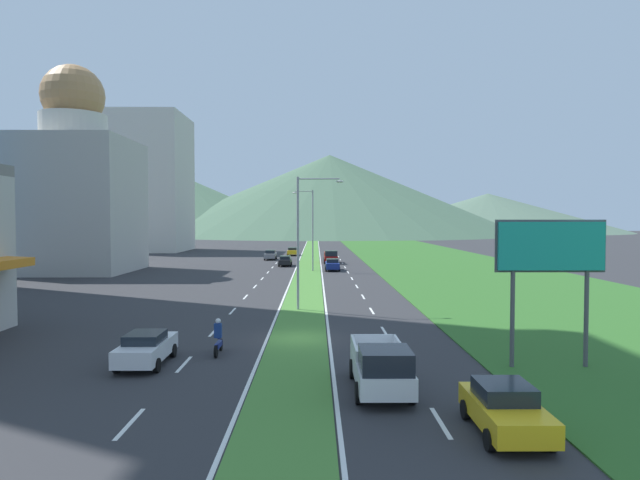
% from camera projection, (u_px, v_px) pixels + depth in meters
% --- Properties ---
extents(ground_plane, '(600.00, 600.00, 0.00)m').
position_uv_depth(ground_plane, '(298.00, 339.00, 30.60)').
color(ground_plane, '#2D2D30').
extents(grass_median, '(3.20, 240.00, 0.06)m').
position_uv_depth(grass_median, '(310.00, 260.00, 90.55)').
color(grass_median, '#477F33').
rests_on(grass_median, ground_plane).
extents(grass_verge_right, '(24.00, 240.00, 0.06)m').
position_uv_depth(grass_verge_right, '(434.00, 260.00, 90.71)').
color(grass_verge_right, '#2D6023').
rests_on(grass_verge_right, ground_plane).
extents(lane_dash_left_1, '(0.16, 2.80, 0.01)m').
position_uv_depth(lane_dash_left_1, '(130.00, 424.00, 17.94)').
color(lane_dash_left_1, silver).
rests_on(lane_dash_left_1, ground_plane).
extents(lane_dash_left_2, '(0.16, 2.80, 0.01)m').
position_uv_depth(lane_dash_left_2, '(184.00, 364.00, 25.32)').
color(lane_dash_left_2, silver).
rests_on(lane_dash_left_2, ground_plane).
extents(lane_dash_left_3, '(0.16, 2.80, 0.01)m').
position_uv_depth(lane_dash_left_3, '(214.00, 332.00, 32.69)').
color(lane_dash_left_3, silver).
rests_on(lane_dash_left_3, ground_plane).
extents(lane_dash_left_4, '(0.16, 2.80, 0.01)m').
position_uv_depth(lane_dash_left_4, '(233.00, 311.00, 40.06)').
color(lane_dash_left_4, silver).
rests_on(lane_dash_left_4, ground_plane).
extents(lane_dash_left_5, '(0.16, 2.80, 0.01)m').
position_uv_depth(lane_dash_left_5, '(246.00, 297.00, 47.44)').
color(lane_dash_left_5, silver).
rests_on(lane_dash_left_5, ground_plane).
extents(lane_dash_left_6, '(0.16, 2.80, 0.01)m').
position_uv_depth(lane_dash_left_6, '(255.00, 287.00, 54.81)').
color(lane_dash_left_6, silver).
rests_on(lane_dash_left_6, ground_plane).
extents(lane_dash_left_7, '(0.16, 2.80, 0.01)m').
position_uv_depth(lane_dash_left_7, '(262.00, 279.00, 62.18)').
color(lane_dash_left_7, silver).
rests_on(lane_dash_left_7, ground_plane).
extents(lane_dash_left_8, '(0.16, 2.80, 0.01)m').
position_uv_depth(lane_dash_left_8, '(268.00, 272.00, 69.55)').
color(lane_dash_left_8, silver).
rests_on(lane_dash_left_8, ground_plane).
extents(lane_dash_left_9, '(0.16, 2.80, 0.01)m').
position_uv_depth(lane_dash_left_9, '(272.00, 267.00, 76.93)').
color(lane_dash_left_9, silver).
rests_on(lane_dash_left_9, ground_plane).
extents(lane_dash_left_10, '(0.16, 2.80, 0.01)m').
position_uv_depth(lane_dash_left_10, '(276.00, 263.00, 84.30)').
color(lane_dash_left_10, silver).
rests_on(lane_dash_left_10, ground_plane).
extents(lane_dash_left_11, '(0.16, 2.80, 0.01)m').
position_uv_depth(lane_dash_left_11, '(279.00, 260.00, 91.67)').
color(lane_dash_left_11, silver).
rests_on(lane_dash_left_11, ground_plane).
extents(lane_dash_left_12, '(0.16, 2.80, 0.01)m').
position_uv_depth(lane_dash_left_12, '(282.00, 257.00, 99.04)').
color(lane_dash_left_12, silver).
rests_on(lane_dash_left_12, ground_plane).
extents(lane_dash_right_1, '(0.16, 2.80, 0.01)m').
position_uv_depth(lane_dash_right_1, '(441.00, 423.00, 18.02)').
color(lane_dash_right_1, silver).
rests_on(lane_dash_right_1, ground_plane).
extents(lane_dash_right_2, '(0.16, 2.80, 0.01)m').
position_uv_depth(lane_dash_right_2, '(404.00, 364.00, 25.40)').
color(lane_dash_right_2, silver).
rests_on(lane_dash_right_2, ground_plane).
extents(lane_dash_right_3, '(0.16, 2.80, 0.01)m').
position_uv_depth(lane_dash_right_3, '(384.00, 331.00, 32.77)').
color(lane_dash_right_3, silver).
rests_on(lane_dash_right_3, ground_plane).
extents(lane_dash_right_4, '(0.16, 2.80, 0.01)m').
position_uv_depth(lane_dash_right_4, '(372.00, 311.00, 40.14)').
color(lane_dash_right_4, silver).
rests_on(lane_dash_right_4, ground_plane).
extents(lane_dash_right_5, '(0.16, 2.80, 0.01)m').
position_uv_depth(lane_dash_right_5, '(363.00, 297.00, 47.51)').
color(lane_dash_right_5, silver).
rests_on(lane_dash_right_5, ground_plane).
extents(lane_dash_right_6, '(0.16, 2.80, 0.01)m').
position_uv_depth(lane_dash_right_6, '(357.00, 286.00, 54.89)').
color(lane_dash_right_6, silver).
rests_on(lane_dash_right_6, ground_plane).
extents(lane_dash_right_7, '(0.16, 2.80, 0.01)m').
position_uv_depth(lane_dash_right_7, '(352.00, 279.00, 62.26)').
color(lane_dash_right_7, silver).
rests_on(lane_dash_right_7, ground_plane).
extents(lane_dash_right_8, '(0.16, 2.80, 0.01)m').
position_uv_depth(lane_dash_right_8, '(348.00, 272.00, 69.63)').
color(lane_dash_right_8, silver).
rests_on(lane_dash_right_8, ground_plane).
extents(lane_dash_right_9, '(0.16, 2.80, 0.01)m').
position_uv_depth(lane_dash_right_9, '(345.00, 267.00, 77.00)').
color(lane_dash_right_9, silver).
rests_on(lane_dash_right_9, ground_plane).
extents(lane_dash_right_10, '(0.16, 2.80, 0.01)m').
position_uv_depth(lane_dash_right_10, '(342.00, 263.00, 84.38)').
color(lane_dash_right_10, silver).
rests_on(lane_dash_right_10, ground_plane).
extents(lane_dash_right_11, '(0.16, 2.80, 0.01)m').
position_uv_depth(lane_dash_right_11, '(340.00, 260.00, 91.75)').
color(lane_dash_right_11, silver).
rests_on(lane_dash_right_11, ground_plane).
extents(lane_dash_right_12, '(0.16, 2.80, 0.01)m').
position_uv_depth(lane_dash_right_12, '(338.00, 257.00, 99.12)').
color(lane_dash_right_12, silver).
rests_on(lane_dash_right_12, ground_plane).
extents(edge_line_median_left, '(0.16, 240.00, 0.01)m').
position_uv_depth(edge_line_median_left, '(299.00, 260.00, 90.54)').
color(edge_line_median_left, silver).
rests_on(edge_line_median_left, ground_plane).
extents(edge_line_median_right, '(0.16, 240.00, 0.01)m').
position_uv_depth(edge_line_median_right, '(320.00, 260.00, 90.57)').
color(edge_line_median_right, silver).
rests_on(edge_line_median_right, ground_plane).
extents(domed_building, '(14.43, 14.43, 26.35)m').
position_uv_depth(domed_building, '(75.00, 190.00, 70.17)').
color(domed_building, '#B7B2A8').
rests_on(domed_building, ground_plane).
extents(midrise_colored, '(17.68, 17.68, 28.98)m').
position_uv_depth(midrise_colored, '(144.00, 183.00, 117.45)').
color(midrise_colored, beige).
rests_on(midrise_colored, ground_plane).
extents(hill_far_left, '(125.89, 125.89, 27.08)m').
position_uv_depth(hill_far_left, '(181.00, 205.00, 253.79)').
color(hill_far_left, '#47664C').
rests_on(hill_far_left, ground_plane).
extents(hill_far_center, '(174.39, 174.39, 37.14)m').
position_uv_depth(hill_far_center, '(330.00, 195.00, 257.53)').
color(hill_far_center, '#47664C').
rests_on(hill_far_center, ground_plane).
extents(hill_far_right, '(143.01, 143.01, 21.07)m').
position_uv_depth(hill_far_right, '(488.00, 213.00, 299.51)').
color(hill_far_right, '#516B56').
rests_on(hill_far_right, ground_plane).
extents(street_lamp_near, '(3.45, 0.38, 9.83)m').
position_uv_depth(street_lamp_near, '(303.00, 233.00, 40.30)').
color(street_lamp_near, '#99999E').
rests_on(street_lamp_near, ground_plane).
extents(street_lamp_mid, '(2.71, 0.33, 10.54)m').
position_uv_depth(street_lamp_mid, '(311.00, 225.00, 71.15)').
color(street_lamp_mid, '#99999E').
rests_on(street_lamp_mid, ground_plane).
extents(billboard_roadside, '(4.97, 0.28, 6.69)m').
position_uv_depth(billboard_roadside, '(551.00, 255.00, 24.49)').
color(billboard_roadside, '#4C4C51').
rests_on(billboard_roadside, ground_plane).
extents(car_0, '(1.86, 4.41, 1.47)m').
position_uv_depth(car_0, '(285.00, 261.00, 79.21)').
color(car_0, black).
rests_on(car_0, ground_plane).
extents(car_1, '(1.97, 4.57, 1.51)m').
position_uv_depth(car_1, '(293.00, 251.00, 102.68)').
color(car_1, yellow).
rests_on(car_1, ground_plane).
extents(car_2, '(1.94, 4.60, 1.62)m').
position_uv_depth(car_2, '(271.00, 255.00, 91.64)').
color(car_2, slate).
rests_on(car_2, ground_plane).
extents(car_3, '(1.91, 4.80, 1.53)m').
position_uv_depth(car_3, '(332.00, 264.00, 72.28)').
color(car_3, navy).
rests_on(car_3, ground_plane).
extents(car_4, '(1.96, 4.42, 1.51)m').
position_uv_depth(car_4, '(146.00, 348.00, 25.25)').
color(car_4, silver).
rests_on(car_4, ground_plane).
extents(car_5, '(2.02, 4.11, 1.55)m').
position_uv_depth(car_5, '(505.00, 408.00, 17.11)').
color(car_5, yellow).
rests_on(car_5, ground_plane).
extents(pickup_truck_0, '(2.18, 5.40, 2.00)m').
position_uv_depth(pickup_truck_0, '(331.00, 257.00, 84.23)').
color(pickup_truck_0, maroon).
rests_on(pickup_truck_0, ground_plane).
extents(pickup_truck_1, '(2.18, 5.40, 2.00)m').
position_uv_depth(pickup_truck_1, '(381.00, 367.00, 21.15)').
color(pickup_truck_1, silver).
rests_on(pickup_truck_1, ground_plane).
extents(motorcycle_rider, '(0.36, 2.00, 1.80)m').
position_uv_depth(motorcycle_rider, '(218.00, 339.00, 27.18)').
color(motorcycle_rider, black).
rests_on(motorcycle_rider, ground_plane).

